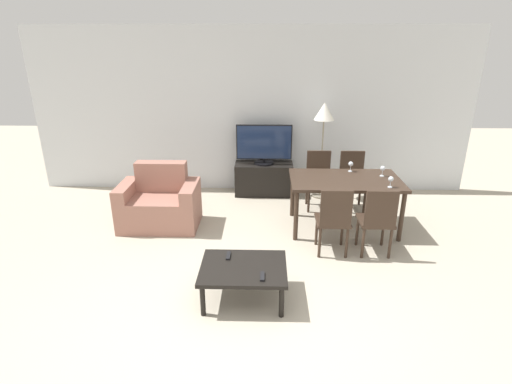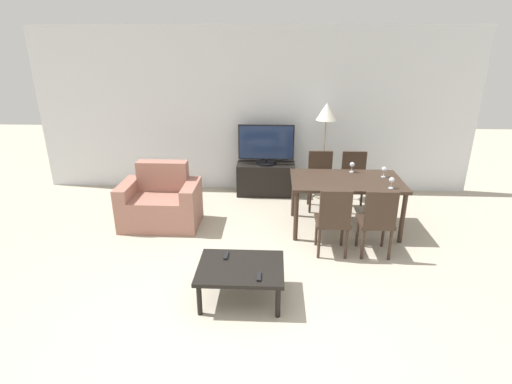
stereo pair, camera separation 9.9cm
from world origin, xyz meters
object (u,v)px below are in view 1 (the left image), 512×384
(tv, at_px, (264,145))
(floor_lamp, at_px, (324,117))
(armchair, at_px, (160,204))
(coffee_table, at_px, (243,270))
(dining_chair_far, at_px, (352,177))
(remote_primary, at_px, (228,256))
(dining_chair_far_left, at_px, (319,177))
(wine_glass_right, at_px, (351,165))
(tv_stand, at_px, (264,179))
(remote_secondary, at_px, (262,276))
(wine_glass_left, at_px, (391,180))
(dining_table, at_px, (345,184))
(wine_glass_center, at_px, (383,169))
(dining_chair_near_right, at_px, (377,219))
(dining_chair_near, at_px, (334,218))

(tv, height_order, floor_lamp, floor_lamp)
(armchair, height_order, coffee_table, armchair)
(dining_chair_far, bearing_deg, remote_primary, -127.38)
(armchair, relative_size, dining_chair_far_left, 1.22)
(floor_lamp, distance_m, wine_glass_right, 1.04)
(armchair, relative_size, remote_primary, 7.16)
(tv_stand, distance_m, floor_lamp, 1.43)
(tv, height_order, dining_chair_far, tv)
(remote_secondary, xyz_separation_m, wine_glass_left, (1.60, 1.55, 0.44))
(remote_secondary, bearing_deg, dining_chair_far, 62.60)
(dining_table, bearing_deg, wine_glass_center, 13.49)
(floor_lamp, bearing_deg, dining_chair_far, -44.15)
(dining_chair_near_right, bearing_deg, armchair, 164.66)
(wine_glass_right, bearing_deg, dining_chair_far, 72.68)
(coffee_table, bearing_deg, remote_primary, 131.82)
(dining_chair_far, relative_size, floor_lamp, 0.56)
(tv_stand, distance_m, tv, 0.59)
(tv, relative_size, remote_secondary, 6.09)
(dining_chair_far, xyz_separation_m, remote_primary, (-1.71, -2.24, -0.11))
(dining_chair_far_left, distance_m, floor_lamp, 0.96)
(dining_chair_far_left, xyz_separation_m, floor_lamp, (0.09, 0.42, 0.86))
(dining_table, distance_m, remote_secondary, 2.18)
(tv_stand, bearing_deg, remote_primary, -97.13)
(wine_glass_left, bearing_deg, dining_chair_far_left, 125.39)
(tv_stand, relative_size, remote_secondary, 6.41)
(tv_stand, height_order, coffee_table, tv_stand)
(dining_table, xyz_separation_m, dining_chair_near, (-0.26, -0.75, -0.16))
(coffee_table, height_order, dining_chair_far, dining_chair_far)
(dining_chair_near, bearing_deg, dining_chair_far, 71.09)
(armchair, xyz_separation_m, tv_stand, (1.45, 1.26, -0.05))
(armchair, relative_size, tv_stand, 1.12)
(tv, distance_m, wine_glass_right, 1.56)
(coffee_table, height_order, wine_glass_right, wine_glass_right)
(tv, bearing_deg, wine_glass_right, -37.89)
(dining_table, relative_size, dining_chair_near_right, 1.68)
(dining_chair_near, xyz_separation_m, wine_glass_right, (0.38, 1.08, 0.34))
(remote_secondary, bearing_deg, wine_glass_left, 44.02)
(dining_table, distance_m, wine_glass_center, 0.56)
(coffee_table, bearing_deg, floor_lamp, 68.57)
(dining_chair_far_left, relative_size, wine_glass_left, 6.01)
(remote_primary, relative_size, wine_glass_center, 1.03)
(coffee_table, height_order, wine_glass_left, wine_glass_left)
(armchair, height_order, tv_stand, armchair)
(dining_chair_near, bearing_deg, tv_stand, 112.67)
(armchair, bearing_deg, floor_lamp, 25.79)
(dining_table, bearing_deg, remote_secondary, -120.52)
(tv, distance_m, dining_chair_near, 2.24)
(dining_chair_near_right, height_order, dining_chair_far_left, same)
(dining_table, distance_m, dining_chair_near, 0.81)
(wine_glass_left, xyz_separation_m, wine_glass_center, (0.02, 0.44, 0.00))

